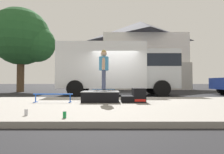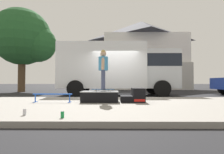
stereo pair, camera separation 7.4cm
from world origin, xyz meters
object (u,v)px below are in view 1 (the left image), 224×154
(box_truck, at_px, (118,67))
(street_tree_main, at_px, (24,38))
(skate_box, at_px, (100,96))
(skateboard, at_px, (104,89))
(soda_can, at_px, (26,112))
(grind_rail, at_px, (53,96))
(kicker_ramp, at_px, (135,96))
(skater_kid, at_px, (104,66))
(soda_can_b, at_px, (65,115))

(box_truck, xyz_separation_m, street_tree_main, (-7.53, 3.62, 2.67))
(skate_box, xyz_separation_m, box_truck, (0.77, 4.65, 1.38))
(skateboard, relative_size, soda_can, 6.21)
(grind_rail, height_order, street_tree_main, street_tree_main)
(grind_rail, bearing_deg, kicker_ramp, 3.02)
(kicker_ramp, height_order, skater_kid, skater_kid)
(kicker_ramp, xyz_separation_m, street_tree_main, (-7.95, 8.26, 4.05))
(soda_can_b, distance_m, street_tree_main, 13.33)
(skate_box, bearing_deg, street_tree_main, 129.32)
(skate_box, height_order, street_tree_main, street_tree_main)
(skateboard, bearing_deg, grind_rail, -173.86)
(box_truck, bearing_deg, grind_rail, -116.20)
(skate_box, xyz_separation_m, kicker_ramp, (1.18, -0.00, -0.00))
(kicker_ramp, bearing_deg, grind_rail, -176.98)
(soda_can_b, bearing_deg, skater_kid, 77.56)
(box_truck, bearing_deg, skate_box, -99.38)
(soda_can, distance_m, soda_can_b, 0.89)
(grind_rail, xyz_separation_m, soda_can, (0.24, -2.34, -0.16))
(skater_kid, bearing_deg, skate_box, -161.64)
(kicker_ramp, bearing_deg, box_truck, 95.12)
(soda_can_b, bearing_deg, kicker_ramp, 58.35)
(soda_can_b, relative_size, box_truck, 0.02)
(box_truck, bearing_deg, soda_can_b, -99.77)
(skateboard, height_order, box_truck, box_truck)
(skate_box, distance_m, soda_can_b, 2.79)
(soda_can, distance_m, box_truck, 7.60)
(skateboard, relative_size, soda_can_b, 6.21)
(soda_can, bearing_deg, soda_can_b, -16.49)
(skateboard, xyz_separation_m, soda_can_b, (-0.61, -2.78, -0.36))
(skate_box, relative_size, skateboard, 1.60)
(kicker_ramp, height_order, box_truck, box_truck)
(grind_rail, height_order, skater_kid, skater_kid)
(grind_rail, bearing_deg, soda_can, -84.20)
(grind_rail, relative_size, skateboard, 1.69)
(grind_rail, relative_size, box_truck, 0.19)
(soda_can, bearing_deg, box_truck, 73.44)
(grind_rail, height_order, soda_can_b, grind_rail)
(skateboard, relative_size, skater_kid, 0.57)
(skate_box, bearing_deg, skater_kid, 18.36)
(skateboard, bearing_deg, skater_kid, 0.00)
(soda_can_b, xyz_separation_m, street_tree_main, (-6.26, 11.00, 4.18))
(box_truck, relative_size, street_tree_main, 1.01)
(box_truck, bearing_deg, skateboard, -98.13)
(skater_kid, bearing_deg, kicker_ramp, -1.94)
(skate_box, height_order, soda_can_b, skate_box)
(street_tree_main, bearing_deg, soda_can_b, -60.35)
(skater_kid, bearing_deg, soda_can_b, -102.44)
(kicker_ramp, distance_m, skater_kid, 1.50)
(kicker_ramp, bearing_deg, soda_can_b, -121.65)
(box_truck, bearing_deg, soda_can, -106.56)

